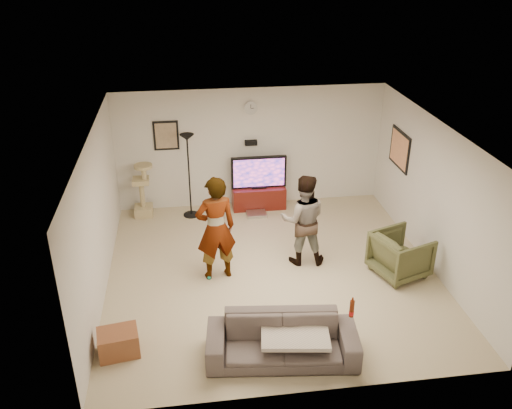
{
  "coord_description": "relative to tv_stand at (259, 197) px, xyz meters",
  "views": [
    {
      "loc": [
        -1.33,
        -7.67,
        5.13
      ],
      "look_at": [
        -0.24,
        0.2,
        1.21
      ],
      "focal_mm": 37.96,
      "sensor_mm": 36.0,
      "label": 1
    }
  ],
  "objects": [
    {
      "name": "wall_back",
      "position": [
        -0.13,
        0.25,
        1.02
      ],
      "size": [
        5.5,
        0.04,
        2.5
      ],
      "primitive_type": "cube",
      "color": "silver",
      "rests_on": "floor"
    },
    {
      "name": "person_left",
      "position": [
        -1.06,
        -2.49,
        0.68
      ],
      "size": [
        0.74,
        0.56,
        1.82
      ],
      "primitive_type": "imported",
      "rotation": [
        0.0,
        0.0,
        3.34
      ],
      "color": "#ABABAD",
      "rests_on": "floor"
    },
    {
      "name": "wall_clock",
      "position": [
        -0.13,
        0.22,
        1.87
      ],
      "size": [
        0.26,
        0.04,
        0.26
      ],
      "primitive_type": "cylinder",
      "rotation": [
        1.57,
        0.0,
        0.0
      ],
      "color": "white",
      "rests_on": "wall_back"
    },
    {
      "name": "wall_speaker",
      "position": [
        -0.13,
        0.19,
        1.15
      ],
      "size": [
        0.25,
        0.1,
        0.1
      ],
      "primitive_type": "cube",
      "color": "black",
      "rests_on": "wall_back"
    },
    {
      "name": "person_right",
      "position": [
        0.45,
        -2.22,
        0.59
      ],
      "size": [
        0.87,
        0.72,
        1.64
      ],
      "primitive_type": "imported",
      "rotation": [
        0.0,
        0.0,
        3.01
      ],
      "color": "teal",
      "rests_on": "floor"
    },
    {
      "name": "sofa",
      "position": [
        -0.34,
        -4.59,
        0.07
      ],
      "size": [
        2.1,
        1.01,
        0.59
      ],
      "primitive_type": "imported",
      "rotation": [
        0.0,
        0.0,
        -0.11
      ],
      "color": "#514644",
      "rests_on": "floor"
    },
    {
      "name": "picture_back",
      "position": [
        -1.83,
        0.23,
        1.37
      ],
      "size": [
        0.42,
        0.03,
        0.52
      ],
      "primitive_type": "cube",
      "color": "#8A745A",
      "rests_on": "wall_back"
    },
    {
      "name": "tv_stand",
      "position": [
        0.0,
        0.0,
        0.0
      ],
      "size": [
        1.1,
        0.45,
        0.46
      ],
      "primitive_type": "cube",
      "color": "#49120C",
      "rests_on": "floor"
    },
    {
      "name": "floor_lamp",
      "position": [
        -1.43,
        -0.19,
        0.64
      ],
      "size": [
        0.32,
        0.32,
        1.74
      ],
      "primitive_type": "cylinder",
      "color": "black",
      "rests_on": "floor"
    },
    {
      "name": "toy_ball",
      "position": [
        -1.21,
        -2.57,
        -0.2
      ],
      "size": [
        0.06,
        0.06,
        0.06
      ],
      "primitive_type": "sphere",
      "color": "#149878",
      "rests_on": "floor"
    },
    {
      "name": "console_box",
      "position": [
        -0.1,
        -0.4,
        -0.2
      ],
      "size": [
        0.4,
        0.3,
        0.07
      ],
      "primitive_type": "cube",
      "color": "#B6B6B6",
      "rests_on": "floor"
    },
    {
      "name": "throw_blanket",
      "position": [
        -0.17,
        -4.59,
        0.17
      ],
      "size": [
        0.99,
        0.82,
        0.06
      ],
      "primitive_type": "cube",
      "rotation": [
        0.0,
        0.0,
        -0.14
      ],
      "color": "beige",
      "rests_on": "sofa"
    },
    {
      "name": "cat_tree",
      "position": [
        -2.39,
        -0.05,
        0.34
      ],
      "size": [
        0.37,
        0.37,
        1.13
      ],
      "primitive_type": "cube",
      "rotation": [
        0.0,
        0.0,
        0.01
      ],
      "color": "tan",
      "rests_on": "floor"
    },
    {
      "name": "ceiling",
      "position": [
        -0.13,
        -2.5,
        2.28
      ],
      "size": [
        5.5,
        5.5,
        0.02
      ],
      "primitive_type": "cube",
      "color": "white",
      "rests_on": "wall_back"
    },
    {
      "name": "side_table",
      "position": [
        -2.53,
        -4.2,
        -0.05
      ],
      "size": [
        0.6,
        0.48,
        0.36
      ],
      "primitive_type": "cube",
      "rotation": [
        0.0,
        0.0,
        0.16
      ],
      "color": "brown",
      "rests_on": "floor"
    },
    {
      "name": "wall_right",
      "position": [
        2.62,
        -2.5,
        1.02
      ],
      "size": [
        0.04,
        5.5,
        2.5
      ],
      "primitive_type": "cube",
      "color": "silver",
      "rests_on": "floor"
    },
    {
      "name": "floor",
      "position": [
        -0.13,
        -2.5,
        -0.24
      ],
      "size": [
        5.5,
        5.5,
        0.02
      ],
      "primitive_type": "cube",
      "color": "tan",
      "rests_on": "ground"
    },
    {
      "name": "picture_right",
      "position": [
        2.6,
        -0.9,
        1.27
      ],
      "size": [
        0.03,
        0.78,
        0.62
      ],
      "primitive_type": "cube",
      "color": "tan",
      "rests_on": "wall_right"
    },
    {
      "name": "wall_left",
      "position": [
        -2.88,
        -2.5,
        1.02
      ],
      "size": [
        0.04,
        5.5,
        2.5
      ],
      "primitive_type": "cube",
      "color": "silver",
      "rests_on": "floor"
    },
    {
      "name": "armchair",
      "position": [
        1.99,
        -2.85,
        0.15
      ],
      "size": [
        1.05,
        1.04,
        0.76
      ],
      "primitive_type": "imported",
      "rotation": [
        0.0,
        0.0,
        1.91
      ],
      "color": "#474929",
      "rests_on": "floor"
    },
    {
      "name": "wall_front",
      "position": [
        -0.13,
        -5.25,
        1.02
      ],
      "size": [
        5.5,
        0.04,
        2.5
      ],
      "primitive_type": "cube",
      "color": "silver",
      "rests_on": "floor"
    },
    {
      "name": "tv",
      "position": [
        0.0,
        0.0,
        0.57
      ],
      "size": [
        1.14,
        0.08,
        0.68
      ],
      "primitive_type": "cube",
      "color": "black",
      "rests_on": "tv_stand"
    },
    {
      "name": "tv_screen",
      "position": [
        0.0,
        -0.04,
        0.57
      ],
      "size": [
        1.05,
        0.01,
        0.6
      ],
      "primitive_type": "cube",
      "color": "#E34E8A",
      "rests_on": "tv"
    },
    {
      "name": "beer_bottle",
      "position": [
        0.59,
        -4.59,
        0.49
      ],
      "size": [
        0.06,
        0.06,
        0.25
      ],
      "primitive_type": "cylinder",
      "color": "#5A1D08",
      "rests_on": "sofa"
    }
  ]
}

